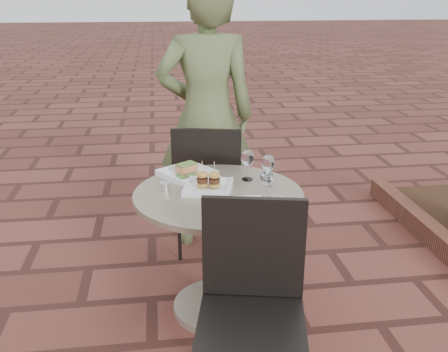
{
  "coord_description": "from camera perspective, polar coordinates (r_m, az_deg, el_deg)",
  "views": [
    {
      "loc": [
        -0.33,
        -2.16,
        1.73
      ],
      "look_at": [
        -0.0,
        0.27,
        0.82
      ],
      "focal_mm": 40.0,
      "sensor_mm": 36.0,
      "label": 1
    }
  ],
  "objects": [
    {
      "name": "wine_glass_far",
      "position": [
        2.7,
        5.06,
        1.41
      ],
      "size": [
        0.07,
        0.07,
        0.18
      ],
      "color": "white",
      "rests_on": "cafe_table"
    },
    {
      "name": "diner",
      "position": [
        3.41,
        -2.03,
        6.7
      ],
      "size": [
        0.68,
        0.44,
        1.85
      ],
      "primitive_type": "imported",
      "rotation": [
        0.0,
        0.0,
        3.15
      ],
      "color": "#4D5B32",
      "rests_on": "ground"
    },
    {
      "name": "wine_glass_right",
      "position": [
        2.52,
        4.88,
        -0.27
      ],
      "size": [
        0.07,
        0.07,
        0.16
      ],
      "color": "white",
      "rests_on": "cafe_table"
    },
    {
      "name": "plate_sliders",
      "position": [
        2.66,
        -1.79,
        -0.96
      ],
      "size": [
        0.3,
        0.3,
        0.16
      ],
      "rotation": [
        0.0,
        0.0,
        -0.25
      ],
      "color": "white",
      "rests_on": "cafe_table"
    },
    {
      "name": "cutlery_set",
      "position": [
        2.52,
        6.81,
        -3.05
      ],
      "size": [
        0.14,
        0.23,
        0.0
      ],
      "primitive_type": null,
      "rotation": [
        0.0,
        0.0,
        0.23
      ],
      "color": "silver",
      "rests_on": "cafe_table"
    },
    {
      "name": "wine_glass_mid",
      "position": [
        2.77,
        2.72,
        2.0
      ],
      "size": [
        0.08,
        0.08,
        0.18
      ],
      "color": "white",
      "rests_on": "cafe_table"
    },
    {
      "name": "chair_near",
      "position": [
        2.14,
        3.25,
        -13.05
      ],
      "size": [
        0.52,
        0.52,
        0.93
      ],
      "rotation": [
        0.0,
        0.0,
        -0.21
      ],
      "color": "black",
      "rests_on": "ground"
    },
    {
      "name": "chair_far",
      "position": [
        3.31,
        -1.8,
        -0.51
      ],
      "size": [
        0.52,
        0.52,
        0.93
      ],
      "rotation": [
        0.0,
        0.0,
        2.93
      ],
      "color": "black",
      "rests_on": "ground"
    },
    {
      "name": "steel_ramekin",
      "position": [
        2.68,
        -6.77,
        -1.17
      ],
      "size": [
        0.06,
        0.06,
        0.04
      ],
      "primitive_type": "cylinder",
      "rotation": [
        0.0,
        0.0,
        0.07
      ],
      "color": "silver",
      "rests_on": "cafe_table"
    },
    {
      "name": "plate_tuna",
      "position": [
        2.39,
        1.43,
        -3.92
      ],
      "size": [
        0.29,
        0.29,
        0.03
      ],
      "rotation": [
        0.0,
        0.0,
        -0.05
      ],
      "color": "white",
      "rests_on": "cafe_table"
    },
    {
      "name": "cafe_table",
      "position": [
        2.74,
        -0.63,
        -6.63
      ],
      "size": [
        0.9,
        0.9,
        0.73
      ],
      "color": "gray",
      "rests_on": "ground"
    },
    {
      "name": "ground",
      "position": [
        2.78,
        0.81,
        -18.01
      ],
      "size": [
        60.0,
        60.0,
        0.0
      ],
      "primitive_type": "plane",
      "color": "brown",
      "rests_on": "ground"
    },
    {
      "name": "plate_salmon",
      "position": [
        2.88,
        -4.27,
        0.44
      ],
      "size": [
        0.37,
        0.37,
        0.07
      ],
      "rotation": [
        0.0,
        0.0,
        0.61
      ],
      "color": "white",
      "rests_on": "cafe_table"
    }
  ]
}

